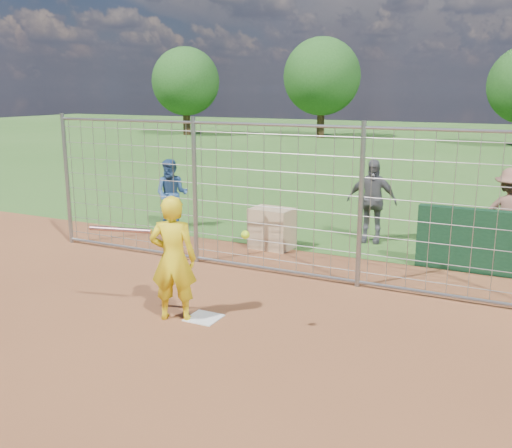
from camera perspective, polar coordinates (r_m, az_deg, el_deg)
The scene contains 11 objects.
ground at distance 8.08m, azimuth -4.49°, elevation -8.93°, with size 100.00×100.00×0.00m, color #2D591E.
infield_dirt at distance 5.98m, azimuth -20.13°, elevation -18.19°, with size 18.00×18.00×0.00m, color brown.
home_plate at distance 7.92m, azimuth -5.24°, elevation -9.34°, with size 0.43×0.43×0.02m, color silver.
dugout_wall at distance 10.32m, azimuth 22.95°, elevation -1.79°, with size 2.60×0.20×1.10m, color #11381E.
batter at distance 7.67m, azimuth -8.28°, elevation -3.46°, with size 0.62×0.41×1.71m, color yellow.
bystander_a at distance 12.83m, azimuth -8.42°, elevation 2.96°, with size 0.76×0.59×1.56m, color navy.
bystander_b at distance 11.77m, azimuth 11.49°, elevation 2.28°, with size 1.00×0.42×1.70m, color #525356.
bystander_c at distance 11.25m, azimuth 24.06°, elevation 0.85°, with size 1.10×0.63×1.70m, color brown.
equipment_bin at distance 11.16m, azimuth 1.58°, elevation -0.44°, with size 0.80×0.55×0.80m, color tan.
equipment_in_play at distance 7.43m, azimuth -10.69°, elevation -0.67°, with size 2.23×0.35×0.17m.
backstop_fence at distance 9.42m, azimuth 1.61°, elevation 2.34°, with size 9.08×0.08×2.60m.
Camera 1 is at (3.87, -6.40, 3.05)m, focal length 40.00 mm.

